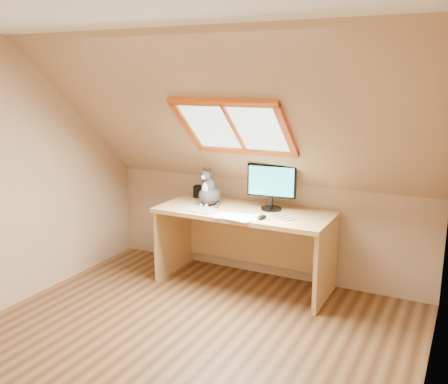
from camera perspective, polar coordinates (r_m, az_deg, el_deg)
The scene contains 10 objects.
ground at distance 4.04m, azimuth -5.63°, elevation -17.61°, with size 3.50×3.50×0.00m, color brown.
room_shell at distance 3.45m, azimuth -6.99°, elevation 2.55°, with size 3.52×3.52×2.41m.
desk at distance 5.01m, azimuth 2.68°, elevation -4.43°, with size 1.72×0.75×0.78m.
monitor at distance 4.84m, azimuth 5.46°, elevation 0.91°, with size 0.49×0.20×0.45m.
cat at distance 5.04m, azimuth -1.72°, elevation 0.12°, with size 0.25×0.29×0.40m.
desk_speaker at distance 5.37m, azimuth -2.92°, elevation 0.07°, with size 0.09×0.09×0.13m, color black.
graphics_tablet at distance 4.85m, azimuth -2.69°, elevation -2.05°, with size 0.29×0.21×0.01m, color #B2B2B7.
mouse at distance 4.57m, azimuth 4.37°, elevation -2.87°, with size 0.06×0.11×0.04m, color black.
papers at distance 4.65m, azimuth 0.95°, elevation -2.74°, with size 0.35×0.30×0.01m.
cables at distance 4.64m, azimuth 5.63°, elevation -2.83°, with size 0.51×0.26×0.01m.
Camera 1 is at (1.90, -2.91, 2.06)m, focal length 40.00 mm.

